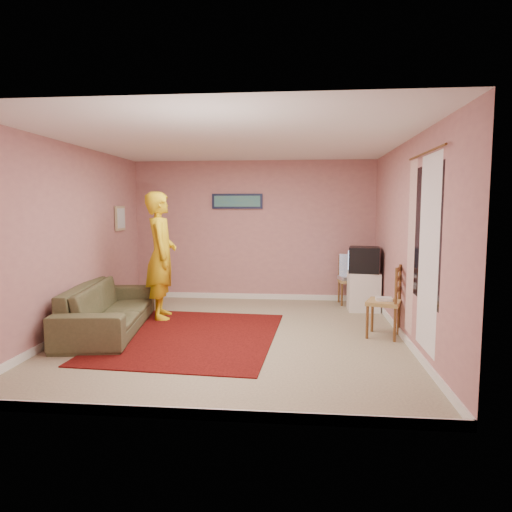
# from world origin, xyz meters

# --- Properties ---
(ground) EXTENTS (5.00, 5.00, 0.00)m
(ground) POSITION_xyz_m (0.00, 0.00, 0.00)
(ground) COLOR tan
(ground) RESTS_ON ground
(wall_back) EXTENTS (4.50, 0.02, 2.60)m
(wall_back) POSITION_xyz_m (0.00, 2.50, 1.30)
(wall_back) COLOR tan
(wall_back) RESTS_ON ground
(wall_front) EXTENTS (4.50, 0.02, 2.60)m
(wall_front) POSITION_xyz_m (0.00, -2.50, 1.30)
(wall_front) COLOR tan
(wall_front) RESTS_ON ground
(wall_left) EXTENTS (0.02, 5.00, 2.60)m
(wall_left) POSITION_xyz_m (-2.25, 0.00, 1.30)
(wall_left) COLOR tan
(wall_left) RESTS_ON ground
(wall_right) EXTENTS (0.02, 5.00, 2.60)m
(wall_right) POSITION_xyz_m (2.25, 0.00, 1.30)
(wall_right) COLOR tan
(wall_right) RESTS_ON ground
(ceiling) EXTENTS (4.50, 5.00, 0.02)m
(ceiling) POSITION_xyz_m (0.00, 0.00, 2.60)
(ceiling) COLOR white
(ceiling) RESTS_ON wall_back
(baseboard_back) EXTENTS (4.50, 0.02, 0.10)m
(baseboard_back) POSITION_xyz_m (0.00, 2.49, 0.05)
(baseboard_back) COLOR white
(baseboard_back) RESTS_ON ground
(baseboard_front) EXTENTS (4.50, 0.02, 0.10)m
(baseboard_front) POSITION_xyz_m (0.00, -2.49, 0.05)
(baseboard_front) COLOR white
(baseboard_front) RESTS_ON ground
(baseboard_left) EXTENTS (0.02, 5.00, 0.10)m
(baseboard_left) POSITION_xyz_m (-2.24, 0.00, 0.05)
(baseboard_left) COLOR white
(baseboard_left) RESTS_ON ground
(baseboard_right) EXTENTS (0.02, 5.00, 0.10)m
(baseboard_right) POSITION_xyz_m (2.24, 0.00, 0.05)
(baseboard_right) COLOR white
(baseboard_right) RESTS_ON ground
(window) EXTENTS (0.01, 1.10, 1.50)m
(window) POSITION_xyz_m (2.24, -0.90, 1.45)
(window) COLOR black
(window) RESTS_ON wall_right
(curtain_sheer) EXTENTS (0.01, 0.75, 2.10)m
(curtain_sheer) POSITION_xyz_m (2.23, -1.05, 1.25)
(curtain_sheer) COLOR white
(curtain_sheer) RESTS_ON wall_right
(curtain_floral) EXTENTS (0.01, 0.35, 2.10)m
(curtain_floral) POSITION_xyz_m (2.21, -0.35, 1.25)
(curtain_floral) COLOR white
(curtain_floral) RESTS_ON wall_right
(curtain_rod) EXTENTS (0.02, 1.40, 0.02)m
(curtain_rod) POSITION_xyz_m (2.20, -0.90, 2.32)
(curtain_rod) COLOR brown
(curtain_rod) RESTS_ON wall_right
(picture_back) EXTENTS (0.95, 0.04, 0.28)m
(picture_back) POSITION_xyz_m (-0.30, 2.47, 1.85)
(picture_back) COLOR #131935
(picture_back) RESTS_ON wall_back
(picture_left) EXTENTS (0.04, 0.38, 0.42)m
(picture_left) POSITION_xyz_m (-2.22, 1.60, 1.55)
(picture_left) COLOR tan
(picture_left) RESTS_ON wall_left
(area_rug) EXTENTS (2.35, 2.86, 0.01)m
(area_rug) POSITION_xyz_m (-0.57, -0.13, 0.01)
(area_rug) COLOR black
(area_rug) RESTS_ON ground
(tv_cabinet) EXTENTS (0.51, 0.46, 0.65)m
(tv_cabinet) POSITION_xyz_m (1.95, 1.71, 0.32)
(tv_cabinet) COLOR white
(tv_cabinet) RESTS_ON ground
(crt_tv) EXTENTS (0.56, 0.52, 0.43)m
(crt_tv) POSITION_xyz_m (1.95, 1.71, 0.86)
(crt_tv) COLOR black
(crt_tv) RESTS_ON tv_cabinet
(chair_a) EXTENTS (0.42, 0.41, 0.47)m
(chair_a) POSITION_xyz_m (1.78, 2.20, 0.53)
(chair_a) COLOR tan
(chair_a) RESTS_ON ground
(dvd_player) EXTENTS (0.45, 0.37, 0.07)m
(dvd_player) POSITION_xyz_m (1.78, 2.20, 0.48)
(dvd_player) COLOR silver
(dvd_player) RESTS_ON chair_a
(blue_throw) EXTENTS (0.39, 0.05, 0.41)m
(blue_throw) POSITION_xyz_m (1.78, 2.20, 0.70)
(blue_throw) COLOR #94B7F3
(blue_throw) RESTS_ON chair_a
(chair_b) EXTENTS (0.54, 0.55, 0.53)m
(chair_b) POSITION_xyz_m (2.00, 0.14, 0.59)
(chair_b) COLOR tan
(chair_b) RESTS_ON ground
(game_console) EXTENTS (0.22, 0.16, 0.04)m
(game_console) POSITION_xyz_m (2.00, 0.14, 0.52)
(game_console) COLOR white
(game_console) RESTS_ON chair_b
(sofa) EXTENTS (1.21, 2.38, 0.66)m
(sofa) POSITION_xyz_m (-1.80, 0.06, 0.33)
(sofa) COLOR #4D4B2F
(sofa) RESTS_ON ground
(person) EXTENTS (0.64, 0.82, 1.98)m
(person) POSITION_xyz_m (-1.28, 0.87, 0.99)
(person) COLOR gold
(person) RESTS_ON ground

